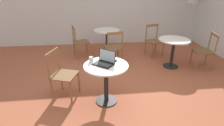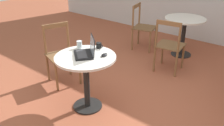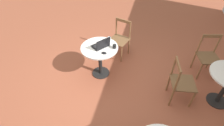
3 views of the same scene
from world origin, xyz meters
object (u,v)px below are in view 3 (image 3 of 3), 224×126
mouse (104,53)px  mug (114,46)px  cafe_table_near (100,53)px  chair_far_front (181,82)px  drinking_glass (109,39)px  laptop (101,45)px  chair_far_left (208,56)px  chair_near_left (120,39)px

mouse → mug: mug is taller
cafe_table_near → chair_far_front: (0.33, 1.67, -0.12)m
mouse → drinking_glass: drinking_glass is taller
laptop → chair_far_left: bearing=104.6°
cafe_table_near → laptop: laptop is taller
chair_far_left → mug: 2.08m
chair_far_left → mouse: size_ratio=9.32×
laptop → mug: 0.27m
cafe_table_near → laptop: (-0.02, 0.04, 0.22)m
chair_far_front → mouse: size_ratio=9.32×
chair_far_left → mouse: bearing=-69.7°
chair_far_left → chair_far_front: (0.93, -0.62, 0.00)m
chair_far_left → drinking_glass: size_ratio=9.19×
chair_near_left → chair_far_front: bearing=50.7°
chair_far_left → mouse: chair_far_left is taller
chair_far_left → laptop: bearing=-75.4°
cafe_table_near → chair_near_left: chair_near_left is taller
mouse → chair_far_left: bearing=110.3°
chair_near_left → chair_far_left: same height
laptop → mug: (-0.03, 0.27, -0.01)m
chair_near_left → chair_far_left: 2.02m
chair_far_left → drinking_glass: chair_far_left is taller
chair_near_left → chair_far_front: (1.14, 1.39, 0.00)m
chair_far_front → mouse: 1.55m
chair_far_front → mouse: chair_far_front is taller
mug → mouse: bearing=-33.5°
cafe_table_near → chair_far_front: size_ratio=0.83×
drinking_glass → cafe_table_near: bearing=-30.1°
chair_far_front → drinking_glass: size_ratio=9.19×
chair_far_front → laptop: size_ratio=2.26×
mug → chair_near_left: bearing=-177.5°
laptop → chair_near_left: bearing=163.6°
mouse → drinking_glass: 0.44m
cafe_table_near → mouse: (0.18, 0.15, 0.18)m
chair_far_front → chair_near_left: bearing=-129.3°
drinking_glass → mouse: bearing=1.1°
chair_near_left → chair_far_front: size_ratio=1.00×
cafe_table_near → drinking_glass: drinking_glass is taller
chair_far_front → laptop: (-0.35, -1.63, 0.34)m
mug → cafe_table_near: bearing=-81.6°
drinking_glass → chair_near_left: bearing=167.3°
chair_near_left → mug: (0.77, 0.03, 0.33)m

